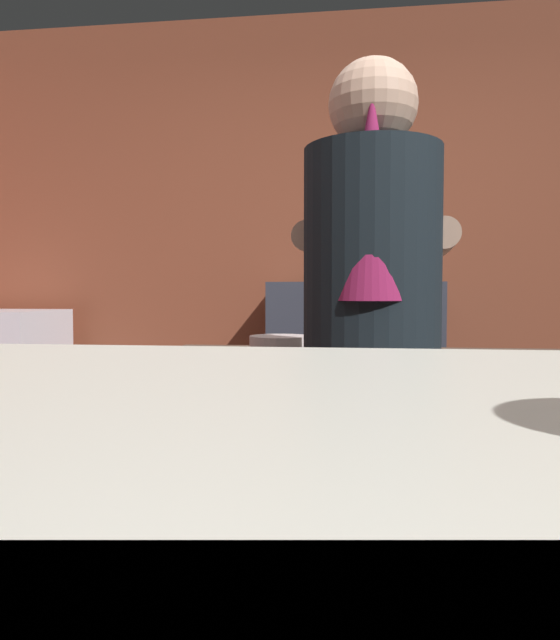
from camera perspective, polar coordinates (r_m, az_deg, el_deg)
wall_back at (r=3.44m, az=8.00°, el=7.12°), size 5.20×0.10×2.70m
prep_counter at (r=2.05m, az=18.72°, el=-15.80°), size 2.10×0.60×0.88m
back_shelf at (r=3.19m, az=7.34°, el=-6.57°), size 0.93×0.36×1.14m
bartender at (r=1.45m, az=9.19°, el=-2.28°), size 0.45×0.53×1.66m
mixing_bowl at (r=1.96m, az=-0.00°, el=-2.42°), size 0.21×0.21×0.06m
chefs_knife at (r=1.89m, az=17.28°, el=-3.49°), size 0.24×0.09×0.01m
bottle_vinegar at (r=3.13m, az=4.90°, el=5.21°), size 0.07×0.07×0.21m
bottle_soy at (r=3.25m, az=5.17°, el=5.03°), size 0.05×0.05×0.19m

